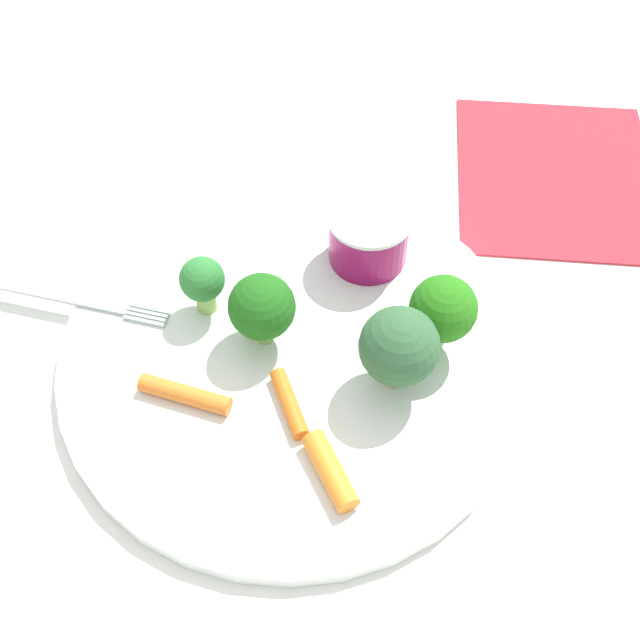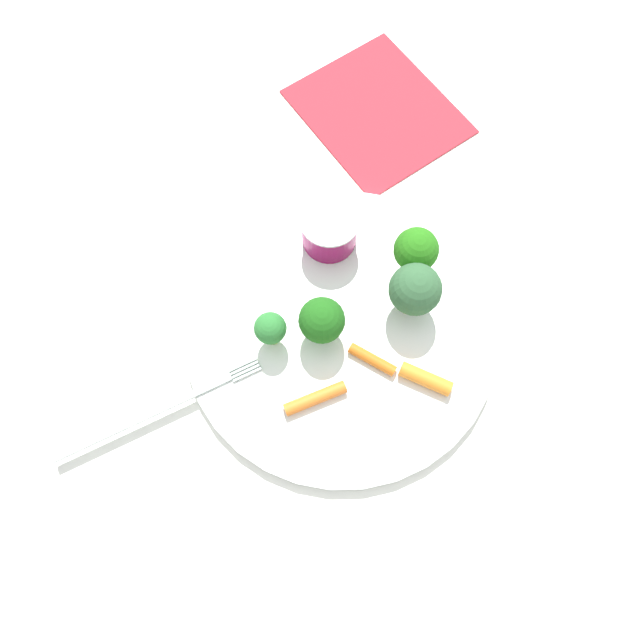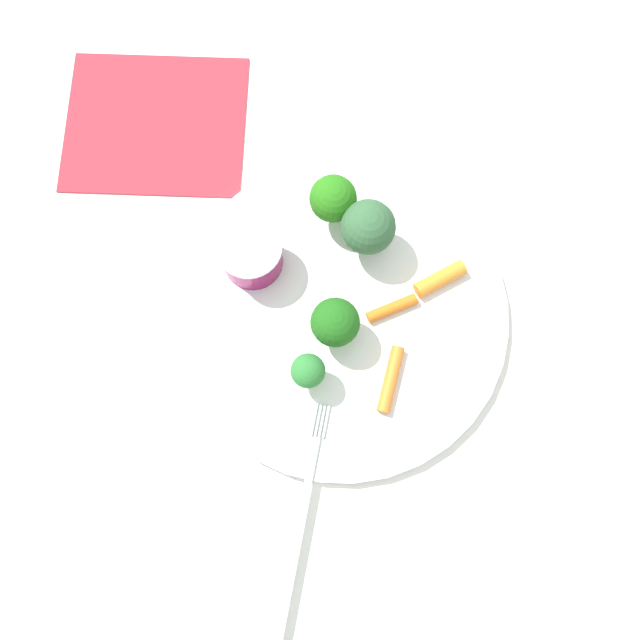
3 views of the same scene
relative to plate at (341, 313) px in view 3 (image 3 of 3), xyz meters
name	(u,v)px [view 3 (image 3 of 3)]	position (x,y,z in m)	size (l,w,h in m)	color
ground_plane	(341,315)	(0.00, 0.00, -0.01)	(2.40, 2.40, 0.00)	white
plate	(341,313)	(0.00, 0.00, 0.00)	(0.30, 0.30, 0.01)	white
sauce_cup	(251,254)	(-0.09, 0.02, 0.03)	(0.06, 0.06, 0.04)	#850D4A
broccoli_floret_0	(308,371)	(-0.01, -0.06, 0.03)	(0.03, 0.03, 0.04)	#8DBC5D
broccoli_floret_1	(334,322)	(0.00, -0.02, 0.04)	(0.04, 0.04, 0.05)	#85B25D
broccoli_floret_2	(369,228)	(0.00, 0.07, 0.04)	(0.05, 0.05, 0.06)	#92AD5D
broccoli_floret_3	(333,199)	(-0.04, 0.08, 0.04)	(0.04, 0.04, 0.06)	#89C46B
carrot_stick_0	(392,308)	(0.04, 0.02, 0.01)	(0.01, 0.01, 0.05)	orange
carrot_stick_1	(440,279)	(0.07, 0.06, 0.01)	(0.01, 0.01, 0.05)	orange
carrot_stick_2	(391,379)	(0.06, -0.04, 0.01)	(0.01, 0.01, 0.06)	orange
fork	(301,517)	(0.02, -0.18, 0.01)	(0.04, 0.19, 0.00)	#ADBBB5
napkin	(155,123)	(-0.23, 0.12, 0.00)	(0.17, 0.15, 0.00)	#B42A35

